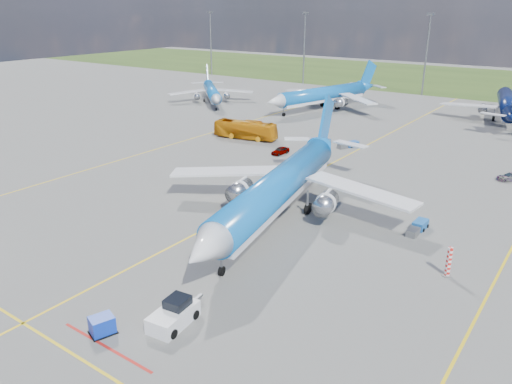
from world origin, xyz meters
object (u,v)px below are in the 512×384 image
Objects in this scene: main_airliner at (278,218)px; uld_container at (102,325)px; warning_post at (449,262)px; pushback_tug at (174,314)px; bg_jet_nnw at (323,109)px; bg_jet_n at (504,119)px; bg_jet_nw at (212,103)px; service_car_c at (512,177)px; baggage_tug_w at (418,227)px; apron_bus at (245,130)px; service_car_a at (280,151)px; service_car_b at (287,178)px; baggage_tug_c at (349,145)px.

main_airliner is 27.25m from uld_container.
warning_post reaches higher than pushback_tug.
bg_jet_nnw reaches higher than bg_jet_n.
bg_jet_nw is at bearing 121.57° from pushback_tug.
service_car_c is 0.95× the size of baggage_tug_w.
apron_bus is at bearing -85.83° from bg_jet_nw.
apron_bus is (-26.66, 29.11, 1.76)m from main_airliner.
main_airliner is 12.11× the size of service_car_a.
warning_post reaches higher than service_car_a.
warning_post is 96.37m from bg_jet_nw.
bg_jet_nnw is 22.28× the size of uld_container.
uld_container is at bearing -128.14° from warning_post.
pushback_tug is 3.49× the size of uld_container.
bg_jet_nw reaches higher than apron_bus.
service_car_b is 21.97m from baggage_tug_w.
service_car_c is (-0.27, 34.06, -0.89)m from warning_post.
service_car_b reaches higher than service_car_a.
uld_container is at bearing -163.71° from apron_bus.
bg_jet_nnw is 70.36m from main_airliner.
service_car_b is 23.16m from baggage_tug_c.
bg_jet_n is 100.85m from pushback_tug.
main_airliner reaches higher than apron_bus.
bg_jet_nnw is 6.38× the size of pushback_tug.
bg_jet_nnw is at bearing 148.33° from baggage_tug_c.
warning_post is 0.07× the size of main_airliner.
bg_jet_nnw reaches higher than baggage_tug_c.
bg_jet_nnw is 3.20× the size of apron_bus.
baggage_tug_c is at bearing 54.01° from bg_jet_n.
uld_container is at bearing -59.74° from baggage_tug_c.
uld_container is 0.43× the size of service_car_c.
uld_container is 53.60m from service_car_a.
pushback_tug reaches higher than baggage_tug_c.
pushback_tug reaches higher than service_car_b.
baggage_tug_w is at bearing -128.69° from apron_bus.
warning_post is at bearing -55.17° from baggage_tug_w.
bg_jet_nnw is 1.02× the size of bg_jet_n.
warning_post is 34.07m from service_car_c.
uld_container is at bearing 72.01° from bg_jet_n.
service_car_a is at bearing -82.03° from bg_jet_nw.
service_car_b is at bearing -64.59° from baggage_tug_c.
baggage_tug_c is (-27.88, 3.11, -0.15)m from service_car_c.
bg_jet_nnw is 41.92m from bg_jet_n.
bg_jet_nw is 7.13× the size of baggage_tug_c.
bg_jet_nw reaches higher than service_car_c.
service_car_a is at bearing 144.05° from warning_post.
bg_jet_n is at bearing 69.82° from main_airliner.
service_car_b is (-11.07, 34.81, -0.18)m from pushback_tug.
service_car_c is (20.52, 31.84, 0.61)m from main_airliner.
warning_post is 82.84m from bg_jet_nnw.
main_airliner reaches higher than baggage_tug_w.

